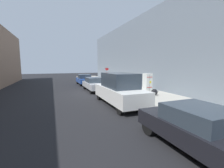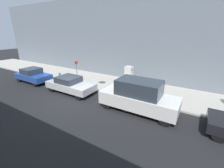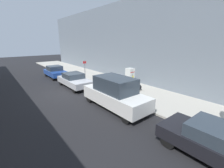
% 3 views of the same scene
% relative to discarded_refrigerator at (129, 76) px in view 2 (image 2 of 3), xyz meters
% --- Properties ---
extents(ground_plane, '(80.00, 80.00, 0.00)m').
position_rel_discarded_refrigerator_xyz_m(ground_plane, '(5.02, -2.35, -1.01)').
color(ground_plane, black).
extents(sidewalk_slab, '(4.57, 44.00, 0.12)m').
position_rel_discarded_refrigerator_xyz_m(sidewalk_slab, '(0.51, -2.35, -0.95)').
color(sidewalk_slab, '#B2ADA0').
rests_on(sidewalk_slab, ground).
extents(building_facade_near, '(2.48, 39.60, 8.54)m').
position_rel_discarded_refrigerator_xyz_m(building_facade_near, '(-3.01, -2.35, 3.26)').
color(building_facade_near, slate).
rests_on(building_facade_near, ground).
extents(discarded_refrigerator, '(0.64, 0.68, 1.78)m').
position_rel_discarded_refrigerator_xyz_m(discarded_refrigerator, '(0.00, 0.00, 0.00)').
color(discarded_refrigerator, silver).
rests_on(discarded_refrigerator, sidewalk_slab).
extents(manhole_cover, '(0.70, 0.70, 0.02)m').
position_rel_discarded_refrigerator_xyz_m(manhole_cover, '(0.81, -2.53, -0.88)').
color(manhole_cover, '#47443F').
rests_on(manhole_cover, sidewalk_slab).
extents(street_sign_post, '(0.36, 0.07, 2.30)m').
position_rel_discarded_refrigerator_xyz_m(street_sign_post, '(2.42, -4.30, 0.41)').
color(street_sign_post, slate).
rests_on(street_sign_post, sidewalk_slab).
extents(fire_hydrant, '(0.22, 0.22, 0.77)m').
position_rel_discarded_refrigerator_xyz_m(fire_hydrant, '(2.33, -6.89, -0.50)').
color(fire_hydrant, slate).
rests_on(fire_hydrant, sidewalk_slab).
extents(trash_bag, '(0.54, 0.54, 0.54)m').
position_rel_discarded_refrigerator_xyz_m(trash_bag, '(0.20, 1.31, -0.62)').
color(trash_bag, black).
rests_on(trash_bag, sidewalk_slab).
extents(parked_hatchback_blue, '(1.80, 3.83, 1.42)m').
position_rel_discarded_refrigerator_xyz_m(parked_hatchback_blue, '(4.02, -8.92, -0.29)').
color(parked_hatchback_blue, '#23479E').
rests_on(parked_hatchback_blue, ground).
extents(parked_sedan_silver, '(1.83, 4.30, 1.38)m').
position_rel_discarded_refrigerator_xyz_m(parked_sedan_silver, '(4.02, -3.59, -0.31)').
color(parked_sedan_silver, silver).
rests_on(parked_sedan_silver, ground).
extents(parked_van_white, '(1.92, 5.01, 2.13)m').
position_rel_discarded_refrigerator_xyz_m(parked_van_white, '(4.02, 2.57, 0.03)').
color(parked_van_white, silver).
rests_on(parked_van_white, ground).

